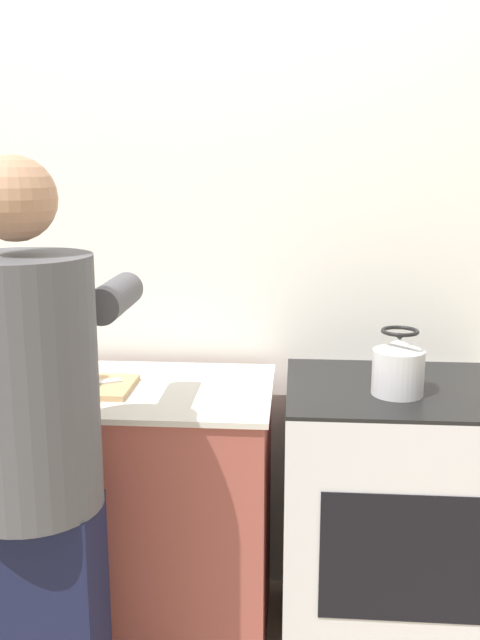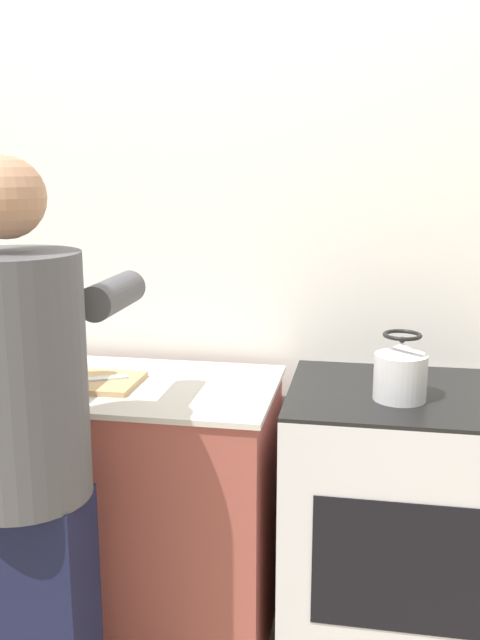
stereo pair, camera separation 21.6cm
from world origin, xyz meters
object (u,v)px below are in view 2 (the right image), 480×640
Objects in this scene: oven at (394,528)px; knife at (90,379)px; kettle at (401,372)px; person at (25,451)px; cutting_board at (92,381)px.

oven is 4.25× the size of knife.
kettle is (0.99, -0.02, 0.08)m from knife.
kettle reaches higher than oven.
knife is at bearing 91.58° from person.
person reaches higher than knife.
kettle reaches higher than cutting_board.
oven is 3.04× the size of cutting_board.
person is 7.53× the size of knife.
person is (-0.99, -0.55, 0.42)m from oven.
oven is at bearing 2.59° from cutting_board.
person is 0.50m from knife.
oven and cutting_board have the same top height.
kettle is at bearing -97.04° from oven.
cutting_board is (-0.01, 0.51, 0.03)m from person.
cutting_board is at bearing 91.55° from person.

